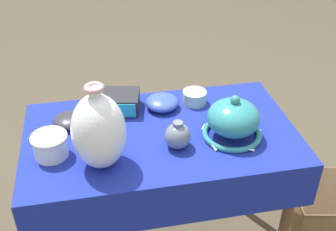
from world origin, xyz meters
TOP-DOWN VIEW (x-y plane):
  - display_table at (0.00, -0.01)m, footprint 1.08×0.62m
  - vase_tall_bulbous at (-0.24, -0.15)m, footprint 0.19×0.19m
  - vase_dome_bell at (0.27, -0.08)m, footprint 0.24×0.24m
  - mosaic_tile_box at (-0.14, 0.19)m, footprint 0.18×0.17m
  - bowl_shallow_cobalt at (0.04, 0.17)m, footprint 0.14×0.14m
  - jar_round_slate at (0.05, -0.11)m, footprint 0.10×0.10m
  - bowl_shallow_charcoal at (-0.35, 0.12)m, footprint 0.13×0.13m
  - cup_wide_ivory at (-0.42, -0.07)m, footprint 0.13×0.13m
  - pot_squat_celadon at (0.19, 0.19)m, footprint 0.10×0.10m
  - wooden_crate at (0.85, 0.02)m, footprint 0.39×0.40m

SIDE VIEW (x-z plane):
  - wooden_crate at x=0.85m, z-range 0.01..0.28m
  - display_table at x=0.00m, z-range 0.29..1.05m
  - bowl_shallow_charcoal at x=-0.35m, z-range 0.76..0.81m
  - bowl_shallow_cobalt at x=0.04m, z-range 0.76..0.82m
  - pot_squat_celadon at x=0.19m, z-range 0.76..0.82m
  - mosaic_tile_box at x=-0.14m, z-range 0.76..0.84m
  - cup_wide_ivory at x=-0.42m, z-range 0.77..0.86m
  - jar_round_slate at x=0.05m, z-range 0.76..0.87m
  - vase_dome_bell at x=0.27m, z-range 0.74..0.93m
  - vase_tall_bulbous at x=-0.24m, z-range 0.75..1.07m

